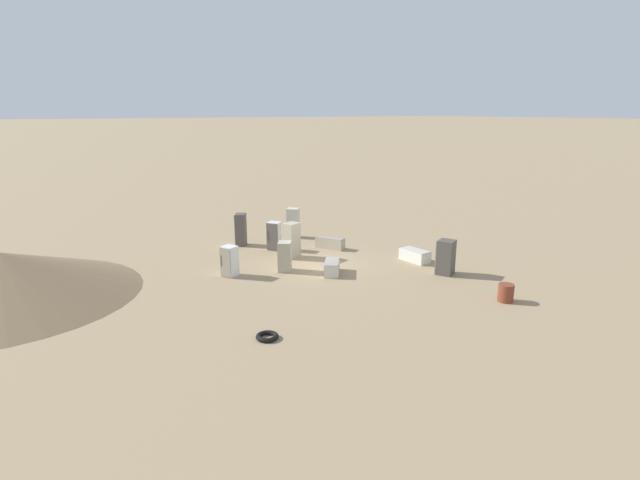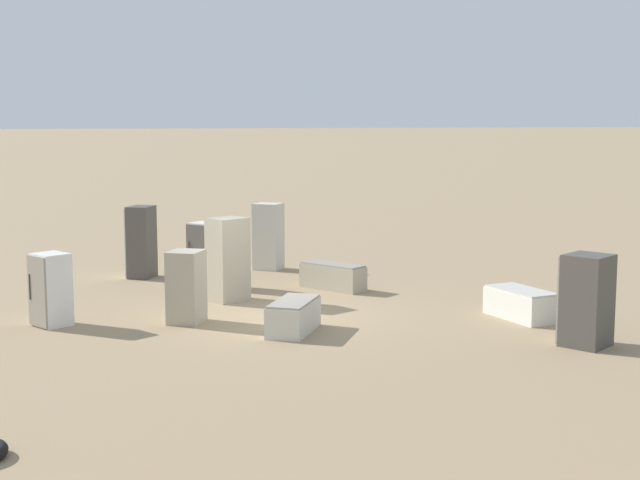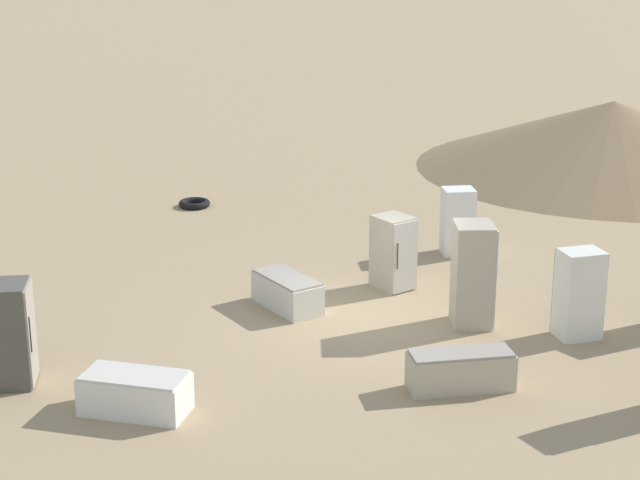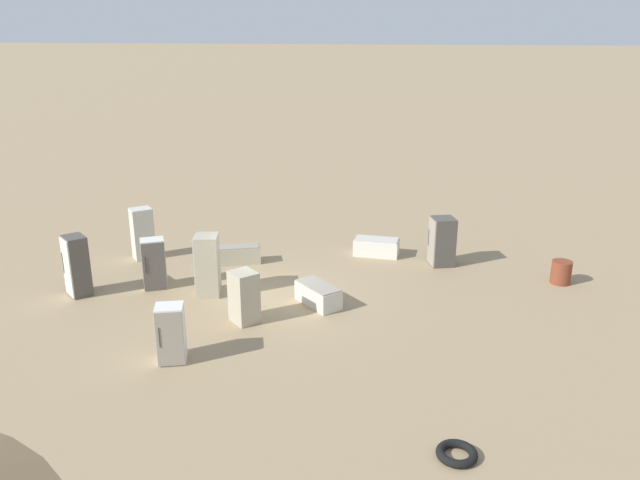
{
  "view_description": "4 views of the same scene",
  "coord_description": "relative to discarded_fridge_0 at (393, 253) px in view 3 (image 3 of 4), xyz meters",
  "views": [
    {
      "loc": [
        -20.82,
        13.01,
        7.73
      ],
      "look_at": [
        -0.17,
        -0.09,
        1.35
      ],
      "focal_mm": 28.0,
      "sensor_mm": 36.0,
      "label": 1
    },
    {
      "loc": [
        -17.57,
        5.97,
        4.08
      ],
      "look_at": [
        -1.16,
        -0.61,
        1.72
      ],
      "focal_mm": 50.0,
      "sensor_mm": 36.0,
      "label": 2
    },
    {
      "loc": [
        5.2,
        -17.65,
        7.34
      ],
      "look_at": [
        -0.99,
        0.25,
        1.38
      ],
      "focal_mm": 60.0,
      "sensor_mm": 36.0,
      "label": 3
    },
    {
      "loc": [
        -7.02,
        16.31,
        7.67
      ],
      "look_at": [
        -1.32,
        -0.88,
        1.68
      ],
      "focal_mm": 35.0,
      "sensor_mm": 36.0,
      "label": 4
    }
  ],
  "objects": [
    {
      "name": "ground_plane",
      "position": [
        -0.0,
        -1.85,
        -0.74
      ],
      "size": [
        1000.0,
        1000.0,
        0.0
      ],
      "primitive_type": "plane",
      "color": "#9E8460"
    },
    {
      "name": "dirt_mound",
      "position": [
        3.27,
        11.82,
        0.25
      ],
      "size": [
        11.21,
        11.21,
        1.98
      ],
      "color": "#7F6647",
      "rests_on": "ground_plane"
    },
    {
      "name": "discarded_fridge_0",
      "position": [
        0.0,
        0.0,
        0.0
      ],
      "size": [
        0.98,
        0.95,
        1.48
      ],
      "rotation": [
        0.0,
        0.0,
        4.1
      ],
      "color": "#B2A88E",
      "rests_on": "ground_plane"
    },
    {
      "name": "discarded_fridge_1",
      "position": [
        0.74,
        2.6,
        -0.01
      ],
      "size": [
        0.86,
        0.85,
        1.47
      ],
      "rotation": [
        0.0,
        0.0,
        0.45
      ],
      "color": "white",
      "rests_on": "ground_plane"
    },
    {
      "name": "discarded_fridge_2",
      "position": [
        -1.6,
        -1.73,
        -0.43
      ],
      "size": [
        1.64,
        1.48,
        0.63
      ],
      "rotation": [
        0.0,
        0.0,
        4.07
      ],
      "color": "beige",
      "rests_on": "ground_plane"
    },
    {
      "name": "discarded_fridge_4",
      "position": [
        2.25,
        -4.17,
        -0.43
      ],
      "size": [
        1.74,
        1.32,
        0.63
      ],
      "rotation": [
        0.0,
        0.0,
        5.22
      ],
      "color": "#B2A88E",
      "rests_on": "ground_plane"
    },
    {
      "name": "discarded_fridge_5",
      "position": [
        3.75,
        -1.37,
        0.06
      ],
      "size": [
        0.94,
        0.92,
        1.6
      ],
      "rotation": [
        0.0,
        0.0,
        0.61
      ],
      "color": "silver",
      "rests_on": "ground_plane"
    },
    {
      "name": "discarded_fridge_6",
      "position": [
        -2.22,
        -6.57,
        -0.43
      ],
      "size": [
        1.66,
        0.9,
        0.62
      ],
      "rotation": [
        0.0,
        0.0,
        1.65
      ],
      "color": "silver",
      "rests_on": "ground_plane"
    },
    {
      "name": "discarded_fridge_7",
      "position": [
        1.87,
        -1.4,
        0.21
      ],
      "size": [
        0.94,
        0.98,
        1.91
      ],
      "rotation": [
        0.0,
        0.0,
        5.07
      ],
      "color": "#B2A88E",
      "rests_on": "ground_plane"
    },
    {
      "name": "discarded_fridge_9",
      "position": [
        -4.6,
        -6.32,
        0.11
      ],
      "size": [
        1.04,
        1.03,
        1.69
      ],
      "rotation": [
        0.0,
        0.0,
        5.16
      ],
      "color": "#4C4742",
      "rests_on": "ground_plane"
    },
    {
      "name": "scrap_tire",
      "position": [
        -6.36,
        4.16,
        -0.66
      ],
      "size": [
        0.8,
        0.8,
        0.17
      ],
      "color": "black",
      "rests_on": "ground_plane"
    }
  ]
}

